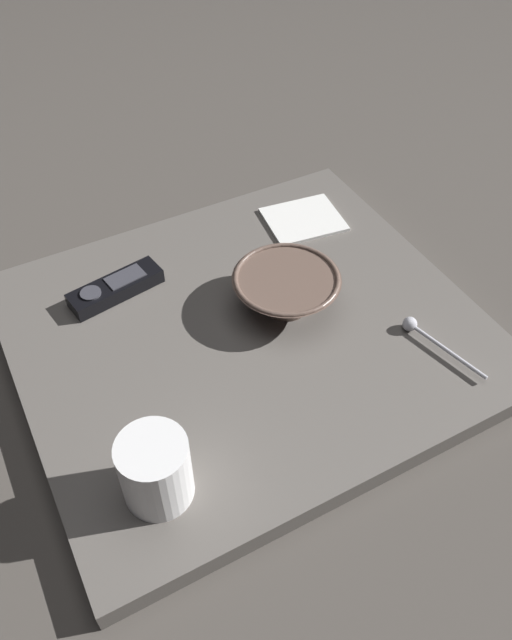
{
  "coord_description": "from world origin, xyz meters",
  "views": [
    {
      "loc": [
        -0.58,
        0.3,
        0.74
      ],
      "look_at": [
        -0.01,
        -0.01,
        0.05
      ],
      "focal_mm": 35.68,
      "sensor_mm": 36.0,
      "label": 1
    }
  ],
  "objects_px": {
    "tv_remote_near": "(116,288)",
    "folded_napkin": "(303,219)",
    "teaspoon": "(421,332)",
    "cereal_bowl": "(286,289)",
    "coffee_mug": "(155,470)"
  },
  "relations": [
    {
      "from": "cereal_bowl",
      "to": "teaspoon",
      "type": "bearing_deg",
      "value": -136.8
    },
    {
      "from": "teaspoon",
      "to": "coffee_mug",
      "type": "bearing_deg",
      "value": 96.71
    },
    {
      "from": "cereal_bowl",
      "to": "coffee_mug",
      "type": "height_order",
      "value": "coffee_mug"
    },
    {
      "from": "tv_remote_near",
      "to": "folded_napkin",
      "type": "height_order",
      "value": "tv_remote_near"
    },
    {
      "from": "coffee_mug",
      "to": "tv_remote_near",
      "type": "relative_size",
      "value": 0.61
    },
    {
      "from": "cereal_bowl",
      "to": "tv_remote_near",
      "type": "bearing_deg",
      "value": 56.36
    },
    {
      "from": "teaspoon",
      "to": "tv_remote_near",
      "type": "bearing_deg",
      "value": 50.61
    },
    {
      "from": "coffee_mug",
      "to": "folded_napkin",
      "type": "xyz_separation_m",
      "value": [
        0.37,
        -0.43,
        -0.05
      ]
    },
    {
      "from": "cereal_bowl",
      "to": "folded_napkin",
      "type": "height_order",
      "value": "cereal_bowl"
    },
    {
      "from": "tv_remote_near",
      "to": "coffee_mug",
      "type": "bearing_deg",
      "value": 168.76
    },
    {
      "from": "folded_napkin",
      "to": "teaspoon",
      "type": "bearing_deg",
      "value": -178.51
    },
    {
      "from": "coffee_mug",
      "to": "teaspoon",
      "type": "bearing_deg",
      "value": -83.29
    },
    {
      "from": "cereal_bowl",
      "to": "coffee_mug",
      "type": "bearing_deg",
      "value": 124.75
    },
    {
      "from": "coffee_mug",
      "to": "teaspoon",
      "type": "height_order",
      "value": "coffee_mug"
    },
    {
      "from": "coffee_mug",
      "to": "teaspoon",
      "type": "distance_m",
      "value": 0.44
    }
  ]
}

